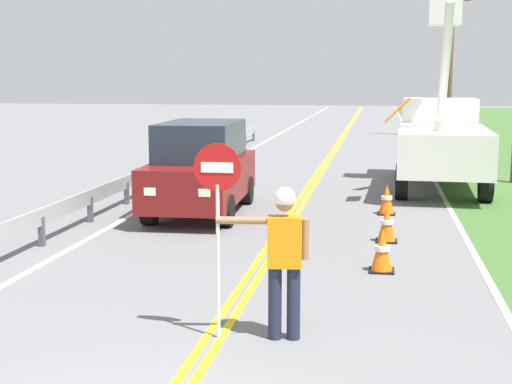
% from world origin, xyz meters
% --- Properties ---
extents(centerline_yellow_left, '(0.11, 110.00, 0.01)m').
position_xyz_m(centerline_yellow_left, '(-0.09, 20.00, 0.01)').
color(centerline_yellow_left, yellow).
rests_on(centerline_yellow_left, ground).
extents(centerline_yellow_right, '(0.11, 110.00, 0.01)m').
position_xyz_m(centerline_yellow_right, '(0.09, 20.00, 0.01)').
color(centerline_yellow_right, yellow).
rests_on(centerline_yellow_right, ground).
extents(edge_line_right, '(0.12, 110.00, 0.01)m').
position_xyz_m(edge_line_right, '(3.60, 20.00, 0.01)').
color(edge_line_right, silver).
rests_on(edge_line_right, ground).
extents(edge_line_left, '(0.12, 110.00, 0.01)m').
position_xyz_m(edge_line_left, '(-3.60, 20.00, 0.01)').
color(edge_line_left, silver).
rests_on(edge_line_left, ground).
extents(flagger_worker, '(1.08, 0.29, 1.83)m').
position_xyz_m(flagger_worker, '(0.82, 3.20, 1.05)').
color(flagger_worker, '#1E2338').
rests_on(flagger_worker, ground).
extents(stop_sign_paddle, '(0.56, 0.04, 2.33)m').
position_xyz_m(stop_sign_paddle, '(0.05, 3.11, 1.71)').
color(stop_sign_paddle, silver).
rests_on(stop_sign_paddle, ground).
extents(utility_bucket_truck, '(2.91, 6.89, 5.38)m').
position_xyz_m(utility_bucket_truck, '(3.64, 16.18, 1.41)').
color(utility_bucket_truck, white).
rests_on(utility_bucket_truck, ground).
extents(oncoming_suv_nearest, '(2.03, 4.66, 2.10)m').
position_xyz_m(oncoming_suv_nearest, '(-2.08, 10.91, 1.06)').
color(oncoming_suv_nearest, maroon).
rests_on(oncoming_suv_nearest, ground).
extents(utility_pole_mid, '(1.80, 0.28, 7.69)m').
position_xyz_m(utility_pole_mid, '(5.49, 34.33, 4.03)').
color(utility_pole_mid, brown).
rests_on(utility_pole_mid, ground).
extents(traffic_cone_lead, '(0.40, 0.40, 0.70)m').
position_xyz_m(traffic_cone_lead, '(1.98, 6.47, 0.34)').
color(traffic_cone_lead, orange).
rests_on(traffic_cone_lead, ground).
extents(traffic_cone_mid, '(0.40, 0.40, 0.70)m').
position_xyz_m(traffic_cone_mid, '(2.08, 8.65, 0.34)').
color(traffic_cone_mid, orange).
rests_on(traffic_cone_mid, ground).
extents(traffic_cone_tail, '(0.40, 0.40, 0.70)m').
position_xyz_m(traffic_cone_tail, '(2.10, 11.49, 0.34)').
color(traffic_cone_tail, orange).
rests_on(traffic_cone_tail, ground).
extents(guardrail_left_shoulder, '(0.10, 32.00, 0.71)m').
position_xyz_m(guardrail_left_shoulder, '(-4.20, 15.21, 0.52)').
color(guardrail_left_shoulder, '#9EA0A3').
rests_on(guardrail_left_shoulder, ground).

